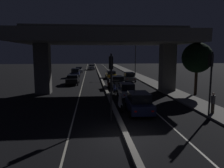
{
  "coord_description": "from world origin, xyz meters",
  "views": [
    {
      "loc": [
        -2.07,
        -12.02,
        4.97
      ],
      "look_at": [
        0.73,
        16.53,
        1.01
      ],
      "focal_mm": 35.0,
      "sensor_mm": 36.0,
      "label": 1
    }
  ],
  "objects_px": {
    "traffic_light_left_of_median": "(111,75)",
    "pedestrian_on_sidewalk": "(213,103)",
    "street_lamp": "(134,56)",
    "car_taxi_yellow_fifth": "(111,74)",
    "car_grey_fourth": "(129,77)",
    "car_dark_blue_second_oncoming": "(75,73)",
    "car_black_lead_oncoming": "(73,79)",
    "car_silver_fourth_oncoming": "(92,67)",
    "motorcycle_blue_filtering_mid": "(114,89)",
    "motorcycle_white_filtering_near": "(120,104)",
    "motorcycle_red_filtering_far": "(108,83)",
    "car_white_third_oncoming": "(79,70)",
    "car_grey_third": "(117,82)",
    "car_white_second": "(126,90)",
    "car_dark_blue_lead": "(139,103)",
    "traffic_light_right_of_median": "(211,73)"
  },
  "relations": [
    {
      "from": "motorcycle_blue_filtering_mid",
      "to": "motorcycle_white_filtering_near",
      "type": "bearing_deg",
      "value": 175.44
    },
    {
      "from": "car_grey_fourth",
      "to": "pedestrian_on_sidewalk",
      "type": "relative_size",
      "value": 2.4
    },
    {
      "from": "car_grey_fourth",
      "to": "car_dark_blue_second_oncoming",
      "type": "xyz_separation_m",
      "value": [
        -10.18,
        8.27,
        0.1
      ]
    },
    {
      "from": "traffic_light_right_of_median",
      "to": "car_dark_blue_second_oncoming",
      "type": "xyz_separation_m",
      "value": [
        -12.46,
        31.15,
        -2.54
      ]
    },
    {
      "from": "car_dark_blue_lead",
      "to": "motorcycle_white_filtering_near",
      "type": "bearing_deg",
      "value": 55.27
    },
    {
      "from": "car_dark_blue_lead",
      "to": "car_grey_fourth",
      "type": "distance_m",
      "value": 21.47
    },
    {
      "from": "motorcycle_blue_filtering_mid",
      "to": "motorcycle_red_filtering_far",
      "type": "bearing_deg",
      "value": 2.14
    },
    {
      "from": "car_white_second",
      "to": "pedestrian_on_sidewalk",
      "type": "bearing_deg",
      "value": -146.21
    },
    {
      "from": "car_black_lead_oncoming",
      "to": "car_silver_fourth_oncoming",
      "type": "height_order",
      "value": "car_silver_fourth_oncoming"
    },
    {
      "from": "traffic_light_right_of_median",
      "to": "car_taxi_yellow_fifth",
      "type": "height_order",
      "value": "traffic_light_right_of_median"
    },
    {
      "from": "car_white_second",
      "to": "car_white_third_oncoming",
      "type": "xyz_separation_m",
      "value": [
        -7.18,
        34.31,
        -0.09
      ]
    },
    {
      "from": "motorcycle_blue_filtering_mid",
      "to": "motorcycle_red_filtering_far",
      "type": "relative_size",
      "value": 0.97
    },
    {
      "from": "car_dark_blue_lead",
      "to": "motorcycle_red_filtering_far",
      "type": "relative_size",
      "value": 2.24
    },
    {
      "from": "traffic_light_left_of_median",
      "to": "motorcycle_blue_filtering_mid",
      "type": "xyz_separation_m",
      "value": [
        1.46,
        11.04,
        -2.81
      ]
    },
    {
      "from": "car_white_second",
      "to": "car_taxi_yellow_fifth",
      "type": "bearing_deg",
      "value": -2.13
    },
    {
      "from": "traffic_light_right_of_median",
      "to": "motorcycle_red_filtering_far",
      "type": "height_order",
      "value": "traffic_light_right_of_median"
    },
    {
      "from": "car_dark_blue_lead",
      "to": "motorcycle_blue_filtering_mid",
      "type": "height_order",
      "value": "car_dark_blue_lead"
    },
    {
      "from": "street_lamp",
      "to": "car_white_second",
      "type": "height_order",
      "value": "street_lamp"
    },
    {
      "from": "car_black_lead_oncoming",
      "to": "pedestrian_on_sidewalk",
      "type": "bearing_deg",
      "value": 33.36
    },
    {
      "from": "traffic_light_right_of_median",
      "to": "car_white_third_oncoming",
      "type": "bearing_deg",
      "value": 106.04
    },
    {
      "from": "motorcycle_red_filtering_far",
      "to": "car_grey_third",
      "type": "bearing_deg",
      "value": -109.52
    },
    {
      "from": "street_lamp",
      "to": "pedestrian_on_sidewalk",
      "type": "bearing_deg",
      "value": -89.6
    },
    {
      "from": "car_taxi_yellow_fifth",
      "to": "car_silver_fourth_oncoming",
      "type": "distance_m",
      "value": 25.53
    },
    {
      "from": "car_white_third_oncoming",
      "to": "pedestrian_on_sidewalk",
      "type": "distance_m",
      "value": 44.31
    },
    {
      "from": "car_grey_fourth",
      "to": "car_dark_blue_lead",
      "type": "bearing_deg",
      "value": 172.83
    },
    {
      "from": "car_dark_blue_second_oncoming",
      "to": "car_silver_fourth_oncoming",
      "type": "relative_size",
      "value": 1.0
    },
    {
      "from": "car_grey_fourth",
      "to": "motorcycle_white_filtering_near",
      "type": "bearing_deg",
      "value": 168.51
    },
    {
      "from": "traffic_light_right_of_median",
      "to": "motorcycle_blue_filtering_mid",
      "type": "bearing_deg",
      "value": 119.51
    },
    {
      "from": "car_dark_blue_lead",
      "to": "car_black_lead_oncoming",
      "type": "bearing_deg",
      "value": 22.09
    },
    {
      "from": "car_dark_blue_lead",
      "to": "car_grey_third",
      "type": "xyz_separation_m",
      "value": [
        -0.14,
        14.28,
        -0.01
      ]
    },
    {
      "from": "car_black_lead_oncoming",
      "to": "motorcycle_red_filtering_far",
      "type": "relative_size",
      "value": 2.48
    },
    {
      "from": "car_grey_third",
      "to": "car_grey_fourth",
      "type": "height_order",
      "value": "car_grey_third"
    },
    {
      "from": "street_lamp",
      "to": "car_taxi_yellow_fifth",
      "type": "distance_m",
      "value": 7.59
    },
    {
      "from": "traffic_light_left_of_median",
      "to": "car_silver_fourth_oncoming",
      "type": "distance_m",
      "value": 53.73
    },
    {
      "from": "car_taxi_yellow_fifth",
      "to": "motorcycle_red_filtering_far",
      "type": "bearing_deg",
      "value": 170.7
    },
    {
      "from": "traffic_light_left_of_median",
      "to": "car_white_third_oncoming",
      "type": "bearing_deg",
      "value": 96.15
    },
    {
      "from": "traffic_light_left_of_median",
      "to": "car_taxi_yellow_fifth",
      "type": "bearing_deg",
      "value": 84.7
    },
    {
      "from": "car_dark_blue_lead",
      "to": "car_white_second",
      "type": "distance_m",
      "value": 6.93
    },
    {
      "from": "street_lamp",
      "to": "motorcycle_red_filtering_far",
      "type": "distance_m",
      "value": 17.61
    },
    {
      "from": "car_white_second",
      "to": "car_black_lead_oncoming",
      "type": "distance_m",
      "value": 13.62
    },
    {
      "from": "traffic_light_left_of_median",
      "to": "pedestrian_on_sidewalk",
      "type": "bearing_deg",
      "value": 3.39
    },
    {
      "from": "car_grey_third",
      "to": "traffic_light_left_of_median",
      "type": "bearing_deg",
      "value": 169.52
    },
    {
      "from": "car_grey_fourth",
      "to": "car_taxi_yellow_fifth",
      "type": "bearing_deg",
      "value": 27.49
    },
    {
      "from": "car_grey_third",
      "to": "motorcycle_white_filtering_near",
      "type": "xyz_separation_m",
      "value": [
        -1.28,
        -13.23,
        -0.27
      ]
    },
    {
      "from": "motorcycle_red_filtering_far",
      "to": "car_dark_blue_lead",
      "type": "bearing_deg",
      "value": -172.83
    },
    {
      "from": "traffic_light_left_of_median",
      "to": "pedestrian_on_sidewalk",
      "type": "distance_m",
      "value": 8.7
    },
    {
      "from": "street_lamp",
      "to": "motorcycle_red_filtering_far",
      "type": "xyz_separation_m",
      "value": [
        -7.06,
        -15.63,
        -3.98
      ]
    },
    {
      "from": "traffic_light_right_of_median",
      "to": "pedestrian_on_sidewalk",
      "type": "height_order",
      "value": "traffic_light_right_of_median"
    },
    {
      "from": "car_grey_third",
      "to": "car_white_third_oncoming",
      "type": "relative_size",
      "value": 1.01
    },
    {
      "from": "car_dark_blue_lead",
      "to": "motorcycle_blue_filtering_mid",
      "type": "relative_size",
      "value": 2.31
    }
  ]
}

